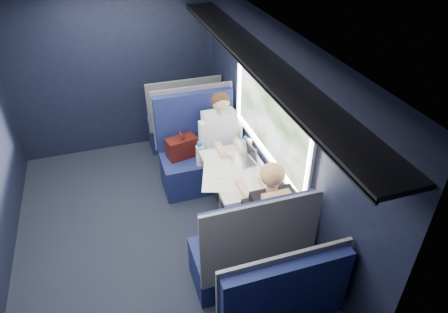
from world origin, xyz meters
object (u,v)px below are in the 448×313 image
object	(u,v)px
woman	(267,212)
cup	(249,144)
seat_bay_near	(198,155)
bottle_small	(245,147)
seat_row_front	(183,122)
laptop	(246,156)
seat_bay_far	(247,254)
table	(236,176)
man	(222,139)

from	to	relation	value
woman	cup	size ratio (longest dim) A/B	13.31
seat_bay_near	bottle_small	distance (m)	0.85
cup	bottle_small	bearing A→B (deg)	-126.09
bottle_small	seat_row_front	bearing A→B (deg)	103.87
bottle_small	cup	bearing A→B (deg)	53.91
laptop	cup	xyz separation A→B (m)	(0.13, 0.25, -0.01)
seat_bay_far	woman	distance (m)	0.43
laptop	bottle_small	size ratio (longest dim) A/B	1.32
table	man	world-z (taller)	man
seat_bay_near	laptop	xyz separation A→B (m)	(0.36, -0.74, 0.38)
seat_bay_far	man	bearing A→B (deg)	80.97
seat_row_front	woman	xyz separation A→B (m)	(0.25, -2.50, 0.32)
woman	seat_bay_near	bearing A→B (deg)	99.44
table	seat_bay_far	distance (m)	0.93
seat_bay_far	man	xyz separation A→B (m)	(0.25, 1.57, 0.30)
woman	cup	world-z (taller)	woman
seat_bay_near	seat_bay_far	xyz separation A→B (m)	(0.01, -1.75, -0.01)
seat_row_front	cup	world-z (taller)	seat_row_front
man	cup	bearing A→B (deg)	-53.54
seat_bay_far	laptop	bearing A→B (deg)	70.80
table	seat_row_front	bearing A→B (deg)	95.80
table	laptop	world-z (taller)	laptop
seat_bay_near	cup	bearing A→B (deg)	-44.57
seat_row_front	bottle_small	bearing A→B (deg)	-76.13
seat_bay_far	seat_row_front	bearing A→B (deg)	90.00
seat_bay_near	woman	world-z (taller)	woman
laptop	man	bearing A→B (deg)	100.24
seat_bay_far	laptop	distance (m)	1.14
seat_bay_near	cup	size ratio (longest dim) A/B	12.69
seat_bay_near	laptop	distance (m)	0.91
bottle_small	seat_bay_near	bearing A→B (deg)	122.39
table	seat_bay_near	xyz separation A→B (m)	(-0.20, 0.87, -0.24)
seat_bay_near	seat_bay_far	world-z (taller)	same
seat_row_front	woman	bearing A→B (deg)	-84.30
woman	man	bearing A→B (deg)	90.00
seat_bay_far	cup	size ratio (longest dim) A/B	12.69
man	woman	distance (m)	1.41
seat_row_front	bottle_small	xyz separation A→B (m)	(0.38, -1.54, 0.44)
cup	seat_bay_near	bearing A→B (deg)	135.43
man	woman	bearing A→B (deg)	-90.00
man	laptop	size ratio (longest dim) A/B	4.11
cup	laptop	bearing A→B (deg)	-116.93
seat_row_front	man	world-z (taller)	man
seat_bay_far	bottle_small	size ratio (longest dim) A/B	5.16
table	man	xyz separation A→B (m)	(0.07, 0.70, 0.06)
seat_bay_near	woman	distance (m)	1.63
seat_bay_near	seat_bay_far	size ratio (longest dim) A/B	1.00
seat_row_front	laptop	world-z (taller)	seat_row_front
seat_bay_near	seat_bay_far	bearing A→B (deg)	-89.58
man	woman	size ratio (longest dim) A/B	1.00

